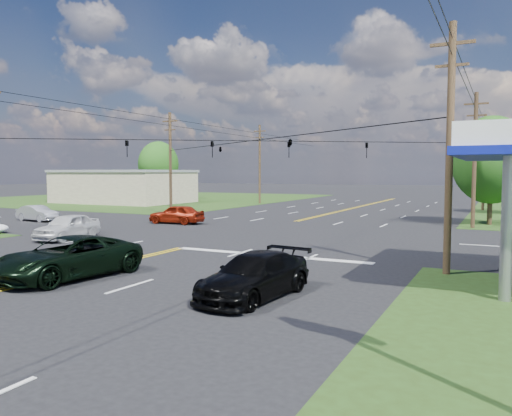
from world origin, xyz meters
The scene contains 18 objects.
ground centered at (0.00, 12.00, 0.00)m, with size 280.00×280.00×0.00m, color black.
grass_nw centered at (-35.00, 44.00, 0.00)m, with size 46.00×48.00×0.03m, color #253A12.
stop_bar centered at (5.00, 4.00, 0.00)m, with size 10.00×0.50×0.02m, color silver.
retail_nw centered at (-30.00, 34.00, 2.00)m, with size 16.00×11.00×4.00m, color tan.
pole_se centered at (13.00, 3.00, 4.92)m, with size 1.60×0.28×9.50m.
pole_nw centered at (-13.00, 21.00, 4.92)m, with size 1.60×0.28×9.50m.
pole_ne centered at (13.00, 21.00, 4.92)m, with size 1.60×0.28×9.50m.
pole_left_far centered at (-13.00, 40.00, 5.17)m, with size 1.60×0.28×10.00m.
pole_right_far centered at (13.00, 40.00, 5.17)m, with size 1.60×0.28×10.00m.
span_wire_signals centered at (0.00, 12.00, 6.00)m, with size 26.00×18.00×1.13m.
power_lines centered at (0.00, 10.00, 8.60)m, with size 26.04×100.00×0.64m.
tree_right_a centered at (14.00, 24.00, 4.87)m, with size 5.70×5.70×8.18m.
tree_far_l centered at (-32.00, 44.00, 5.19)m, with size 6.08×6.08×8.72m.
pickup_dkgreen centered at (0.50, -3.90, 0.77)m, with size 2.56×5.56×1.54m, color black.
suv_black centered at (7.97, -3.42, 0.69)m, with size 1.93×4.74×1.38m, color black.
pickup_white centered at (-8.04, 4.00, 0.75)m, with size 1.78×4.42×1.51m, color silver.
sedan_silver centered at (-18.94, 11.00, 0.64)m, with size 1.35×3.88×1.28m, color silver.
sedan_red centered at (-7.67, 14.38, 0.73)m, with size 1.73×4.31×1.47m, color maroon.
Camera 1 is at (14.85, -17.18, 3.89)m, focal length 35.00 mm.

